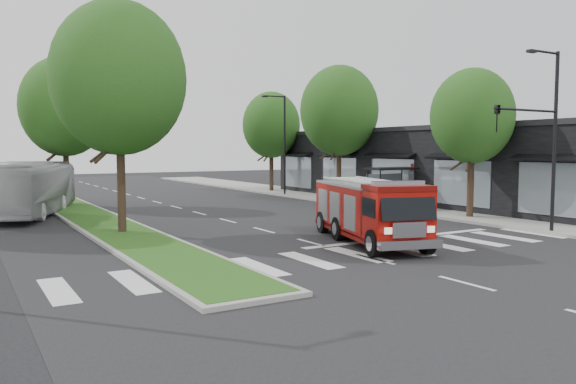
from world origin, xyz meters
The scene contains 14 objects.
ground centered at (0.00, 0.00, 0.00)m, with size 140.00×140.00×0.00m, color black.
sidewalk_right centered at (12.50, 10.00, 0.07)m, with size 5.00×80.00×0.15m, color gray.
median centered at (-6.00, 18.00, 0.08)m, with size 3.00×50.00×0.15m.
storefront_row centered at (17.00, 10.00, 2.50)m, with size 8.00×30.00×5.00m, color black.
bus_shelter centered at (11.20, 8.15, 2.04)m, with size 3.20×1.60×2.61m.
tree_right_near centered at (11.50, 2.00, 5.51)m, with size 4.40×4.40×8.05m.
tree_right_mid centered at (11.50, 14.00, 6.49)m, with size 5.60×5.60×9.72m.
tree_right_far centered at (11.50, 24.00, 5.84)m, with size 5.00×5.00×8.73m.
tree_median_near centered at (-6.00, 6.00, 6.81)m, with size 5.80×5.80×10.16m.
tree_median_far centered at (-6.00, 20.00, 6.49)m, with size 5.60×5.60×9.72m.
streetlight_right_near centered at (9.61, -3.50, 4.67)m, with size 4.08×0.22×8.00m.
streetlight_right_far centered at (10.35, 20.00, 4.48)m, with size 2.11×0.20×8.00m.
fire_engine centered at (2.05, -1.12, 1.27)m, with size 4.34×7.96×2.65m.
city_bus centered at (-8.50, 15.96, 1.54)m, with size 2.59×11.05×3.08m, color #B2B2B6.
Camera 1 is at (-12.23, -18.78, 3.78)m, focal length 35.00 mm.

